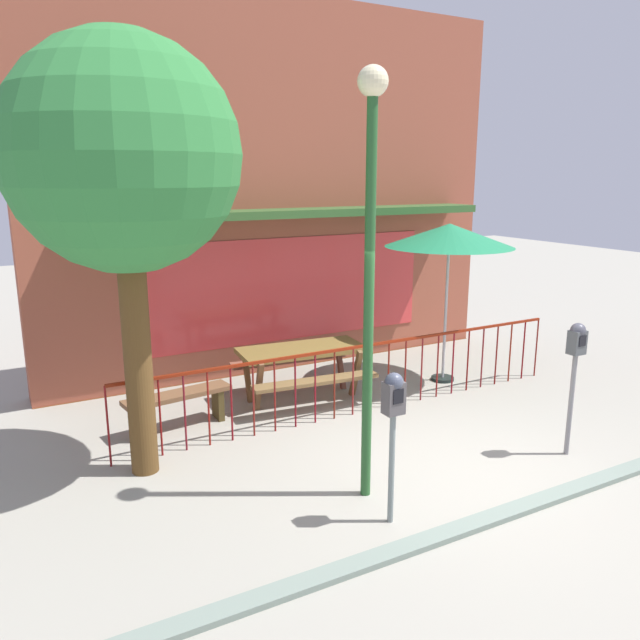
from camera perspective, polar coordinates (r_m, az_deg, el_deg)
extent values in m
plane|color=gray|center=(7.20, 12.49, -13.41)|extent=(40.00, 40.00, 0.00)
cube|color=brown|center=(10.76, -3.60, -4.03)|extent=(7.94, 0.54, 0.01)
cube|color=#9B4B37|center=(10.28, -3.84, 11.79)|extent=(7.94, 0.50, 5.87)
cube|color=#D83838|center=(10.21, -3.09, 2.84)|extent=(5.16, 0.02, 1.70)
cube|color=#315827|center=(9.75, -2.28, 9.83)|extent=(6.75, 0.71, 0.12)
cube|color=maroon|center=(8.32, 3.95, -2.43)|extent=(6.67, 0.04, 0.04)
cylinder|color=maroon|center=(7.32, -18.98, -9.30)|extent=(0.02, 0.02, 0.95)
cylinder|color=maroon|center=(7.37, -16.73, -8.99)|extent=(0.02, 0.02, 0.95)
cylinder|color=maroon|center=(7.42, -14.53, -8.67)|extent=(0.02, 0.02, 0.95)
cylinder|color=maroon|center=(7.49, -12.36, -8.34)|extent=(0.02, 0.02, 0.95)
cylinder|color=maroon|center=(7.57, -10.24, -8.01)|extent=(0.02, 0.02, 0.95)
cylinder|color=maroon|center=(7.66, -8.17, -7.68)|extent=(0.02, 0.02, 0.95)
cylinder|color=maroon|center=(7.76, -6.15, -7.34)|extent=(0.02, 0.02, 0.95)
cylinder|color=maroon|center=(7.87, -4.19, -7.00)|extent=(0.02, 0.02, 0.95)
cylinder|color=maroon|center=(7.98, -2.29, -6.67)|extent=(0.02, 0.02, 0.95)
cylinder|color=maroon|center=(8.11, -0.44, -6.34)|extent=(0.02, 0.02, 0.95)
cylinder|color=maroon|center=(8.24, 1.34, -6.01)|extent=(0.02, 0.02, 0.95)
cylinder|color=maroon|center=(8.38, 3.06, -5.69)|extent=(0.02, 0.02, 0.95)
cylinder|color=maroon|center=(8.53, 4.73, -5.37)|extent=(0.02, 0.02, 0.95)
cylinder|color=maroon|center=(8.69, 6.33, -5.06)|extent=(0.02, 0.02, 0.95)
cylinder|color=maroon|center=(8.85, 7.87, -4.76)|extent=(0.02, 0.02, 0.95)
cylinder|color=maroon|center=(9.02, 9.36, -4.46)|extent=(0.02, 0.02, 0.95)
cylinder|color=maroon|center=(9.20, 10.79, -4.18)|extent=(0.02, 0.02, 0.95)
cylinder|color=maroon|center=(9.38, 12.16, -3.90)|extent=(0.02, 0.02, 0.95)
cylinder|color=maroon|center=(9.56, 13.48, -3.63)|extent=(0.02, 0.02, 0.95)
cylinder|color=maroon|center=(9.76, 14.75, -3.37)|extent=(0.02, 0.02, 0.95)
cylinder|color=maroon|center=(9.95, 15.96, -3.12)|extent=(0.02, 0.02, 0.95)
cylinder|color=maroon|center=(10.15, 17.13, -2.88)|extent=(0.02, 0.02, 0.95)
cylinder|color=maroon|center=(10.36, 18.25, -2.64)|extent=(0.02, 0.02, 0.95)
cylinder|color=maroon|center=(10.57, 19.33, -2.41)|extent=(0.02, 0.02, 0.95)
cube|color=brown|center=(8.89, -1.72, -2.77)|extent=(1.87, 0.94, 0.07)
cube|color=brown|center=(8.49, -0.35, -5.66)|extent=(1.82, 0.44, 0.05)
cube|color=brown|center=(9.47, -2.91, -3.67)|extent=(1.82, 0.44, 0.05)
cube|color=brown|center=(8.52, -5.67, -6.17)|extent=(0.11, 0.35, 0.78)
cube|color=brown|center=(9.03, -6.74, -5.06)|extent=(0.11, 0.35, 0.78)
cube|color=brown|center=(9.04, 3.33, -4.97)|extent=(0.11, 0.35, 0.78)
cube|color=brown|center=(9.52, 1.84, -4.01)|extent=(0.11, 0.35, 0.78)
cylinder|color=black|center=(10.09, 11.24, -5.31)|extent=(0.36, 0.36, 0.05)
cylinder|color=#B1AEB1|center=(9.78, 11.55, 1.31)|extent=(0.04, 0.04, 2.43)
cone|color=#1E7E4F|center=(9.62, 11.85, 7.66)|extent=(1.95, 1.95, 0.35)
cube|color=brown|center=(8.15, -12.98, -6.76)|extent=(1.43, 0.50, 0.06)
cube|color=#55331D|center=(8.05, -16.59, -8.97)|extent=(0.08, 0.29, 0.45)
cube|color=#48391B|center=(8.45, -9.40, -7.50)|extent=(0.08, 0.29, 0.45)
cylinder|color=slate|center=(5.92, 6.62, -13.45)|extent=(0.06, 0.06, 1.09)
cube|color=#4C484A|center=(5.64, 6.80, -7.14)|extent=(0.18, 0.14, 0.30)
sphere|color=#444A5B|center=(5.59, 6.85, -5.70)|extent=(0.17, 0.17, 0.17)
cube|color=black|center=(5.57, 7.26, -7.02)|extent=(0.11, 0.01, 0.13)
cylinder|color=gray|center=(7.74, 22.12, -7.26)|extent=(0.06, 0.06, 1.22)
cube|color=#45484B|center=(7.52, 22.62, -1.91)|extent=(0.18, 0.14, 0.27)
sphere|color=#44444E|center=(7.49, 22.71, -0.90)|extent=(0.17, 0.17, 0.17)
cube|color=black|center=(7.47, 23.08, -1.79)|extent=(0.11, 0.01, 0.12)
cylinder|color=brown|center=(6.81, -16.50, -2.82)|extent=(0.29, 0.29, 2.74)
sphere|color=#307B39|center=(6.57, -17.69, 14.35)|extent=(2.35, 2.35, 2.35)
cylinder|color=#245527|center=(5.92, 4.51, 0.97)|extent=(0.10, 0.10, 3.88)
sphere|color=beige|center=(5.84, 4.90, 21.11)|extent=(0.28, 0.28, 0.28)
cube|color=gray|center=(6.62, 18.07, -16.32)|extent=(11.12, 0.20, 0.11)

